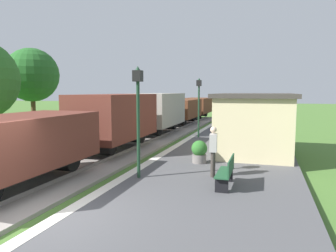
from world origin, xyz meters
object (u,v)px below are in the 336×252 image
Objects in this scene: bench_down_platform at (247,131)px; lamp_post_near at (138,101)px; freight_train at (156,114)px; bench_near_hut at (227,172)px; potted_planter at (199,151)px; person_waiting at (213,149)px; lamp_post_far at (199,97)px; tree_trackside_far at (32,75)px; station_hut at (255,122)px.

lamp_post_near is (-2.95, -9.80, 2.08)m from bench_down_platform.
freight_train reaches higher than bench_down_platform.
bench_near_hut is at bearing -3.65° from lamp_post_near.
bench_near_hut is (6.24, -11.27, -0.80)m from freight_train.
potted_planter is (-1.45, -7.07, 0.00)m from bench_down_platform.
person_waiting is 1.87× the size of potted_planter.
bench_near_hut is 1.64× the size of potted_planter.
freight_train is 3.77m from lamp_post_far.
freight_train is at bearing 119.83° from potted_planter.
tree_trackside_far is (-9.96, -2.92, 1.32)m from lamp_post_far.
lamp_post_near is at bearing 14.75° from person_waiting.
potted_planter is 7.45m from lamp_post_far.
tree_trackside_far reaches higher than bench_down_platform.
person_waiting is (5.64, -10.21, -0.34)m from freight_train.
lamp_post_near reaches higher than freight_train.
potted_planter is 3.75m from lamp_post_near.
lamp_post_far is at bearing 90.00° from lamp_post_near.
potted_planter is at bearing 61.28° from lamp_post_near.
lamp_post_near is (-1.50, -2.74, 2.08)m from potted_planter.
freight_train is 21.73× the size of bench_near_hut.
tree_trackside_far is at bearing 151.54° from bench_near_hut.
bench_near_hut is 10.56m from lamp_post_far.
potted_planter is (-2.01, -3.19, -0.93)m from station_hut.
person_waiting is 13.98m from tree_trackside_far.
lamp_post_near is at bearing -90.00° from lamp_post_far.
bench_near_hut is at bearing -90.00° from bench_down_platform.
lamp_post_far is (-1.50, 6.99, 2.08)m from potted_planter.
bench_down_platform is at bearing 90.00° from bench_near_hut.
lamp_post_near is 9.73m from lamp_post_far.
bench_near_hut is 0.41× the size of lamp_post_near.
tree_trackside_far reaches higher than lamp_post_far.
bench_down_platform is (-0.56, 3.87, -0.93)m from station_hut.
lamp_post_near reaches higher than bench_near_hut.
lamp_post_far is 10.46m from tree_trackside_far.
person_waiting is 2.10m from potted_planter.
freight_train is 9.65m from potted_planter.
station_hut reaches higher than freight_train.
person_waiting is at bearing -25.74° from tree_trackside_far.
tree_trackside_far is at bearing 160.43° from potted_planter.
freight_train is at bearing 32.63° from tree_trackside_far.
lamp_post_far is (3.28, -1.35, 1.28)m from freight_train.
lamp_post_near is at bearing 176.35° from bench_near_hut.
station_hut is 6.21m from bench_near_hut.
station_hut reaches higher than bench_down_platform.
station_hut is 1.57× the size of lamp_post_far.
bench_near_hut is 0.26× the size of tree_trackside_far.
station_hut is 3.39× the size of person_waiting.
tree_trackside_far reaches higher than bench_near_hut.
bench_near_hut is at bearing -61.05° from freight_train.
person_waiting is at bearing -61.08° from freight_train.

